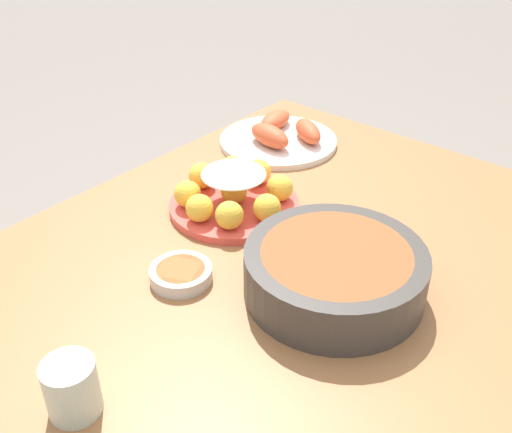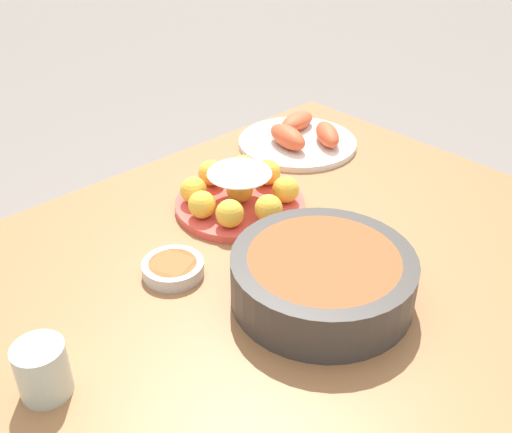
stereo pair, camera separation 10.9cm
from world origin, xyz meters
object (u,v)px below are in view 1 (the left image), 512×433
dining_table (280,306)px  serving_bowl (335,271)px  seafood_platter (280,136)px  sauce_bowl (181,273)px  cake_plate (233,195)px  cup_near (72,388)px

dining_table → serving_bowl: size_ratio=4.16×
dining_table → seafood_platter: seafood_platter is taller
sauce_bowl → seafood_platter: 0.55m
cake_plate → seafood_platter: 0.32m
serving_bowl → cup_near: 0.43m
dining_table → serving_bowl: 0.18m
dining_table → seafood_platter: bearing=-141.6°
cake_plate → serving_bowl: bearing=73.5°
dining_table → cake_plate: (-0.08, -0.18, 0.13)m
dining_table → sauce_bowl: size_ratio=11.56×
serving_bowl → seafood_platter: 0.56m
dining_table → serving_bowl: bearing=87.2°
dining_table → sauce_bowl: sauce_bowl is taller
sauce_bowl → cake_plate: bearing=-159.5°
cake_plate → serving_bowl: 0.31m
dining_table → cake_plate: bearing=-114.0°
serving_bowl → cup_near: serving_bowl is taller
dining_table → cup_near: bearing=-1.5°
cake_plate → sauce_bowl: 0.24m
cake_plate → sauce_bowl: cake_plate is taller
cake_plate → cup_near: cake_plate is taller
serving_bowl → sauce_bowl: serving_bowl is taller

